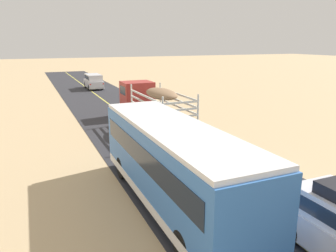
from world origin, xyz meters
TOP-DOWN VIEW (x-y plane):
  - ground_plane at (0.00, 0.00)m, footprint 240.00×240.00m
  - road_surface at (0.00, 0.00)m, footprint 8.00×120.00m
  - road_centre_line at (0.00, 0.00)m, footprint 0.16×117.60m
  - livestock_truck at (1.05, 12.03)m, footprint 2.53×9.70m
  - bus at (-2.62, -1.32)m, footprint 2.54×10.00m
  - car_far at (0.74, 32.11)m, footprint 1.90×4.62m

SIDE VIEW (x-z plane):
  - ground_plane at x=0.00m, z-range 0.00..0.00m
  - road_surface at x=0.00m, z-range 0.00..0.02m
  - road_centre_line at x=0.00m, z-range 0.02..0.02m
  - car_far at x=0.74m, z-range 0.12..2.05m
  - bus at x=-2.62m, z-range 0.14..3.35m
  - livestock_truck at x=1.05m, z-range 0.28..3.30m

